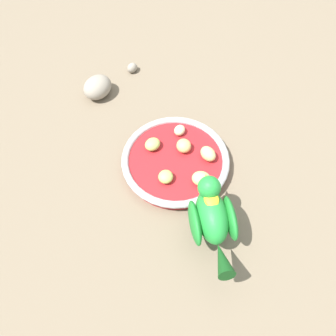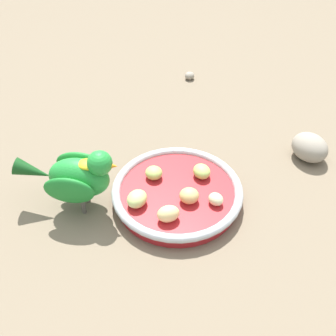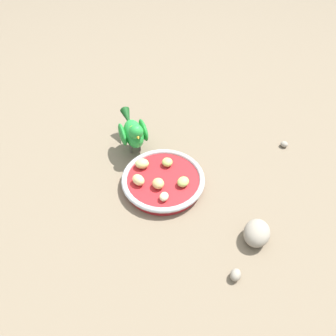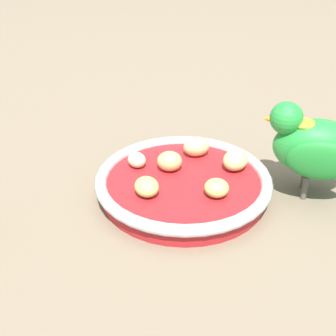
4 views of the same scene
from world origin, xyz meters
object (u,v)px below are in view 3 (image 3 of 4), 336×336
feeding_bowl (163,180)px  apple_piece_2 (158,183)px  apple_piece_3 (138,180)px  rock_large (257,233)px  apple_piece_5 (167,162)px  apple_piece_0 (183,182)px  pebble_0 (235,275)px  apple_piece_1 (164,197)px  parrot (133,132)px  pebble_1 (284,144)px  apple_piece_4 (142,164)px

feeding_bowl → apple_piece_2: apple_piece_2 is taller
apple_piece_3 → rock_large: (0.29, 0.11, -0.01)m
rock_large → apple_piece_5: bearing=-178.5°
apple_piece_0 → pebble_0: (0.24, -0.08, -0.02)m
rock_large → apple_piece_1: bearing=-156.6°
apple_piece_1 → apple_piece_2: bearing=158.5°
feeding_bowl → pebble_0: (0.29, -0.06, -0.00)m
apple_piece_0 → rock_large: rock_large is taller
feeding_bowl → pebble_0: feeding_bowl is taller
apple_piece_2 → apple_piece_5: 0.08m
apple_piece_0 → rock_large: size_ratio=0.46×
apple_piece_0 → apple_piece_3: apple_piece_3 is taller
apple_piece_0 → parrot: 0.21m
apple_piece_0 → feeding_bowl: bearing=-153.5°
apple_piece_0 → pebble_1: size_ratio=1.53×
parrot → pebble_0: bearing=12.4°
apple_piece_1 → apple_piece_0: bearing=92.5°
apple_piece_2 → pebble_0: bearing=-6.0°
rock_large → pebble_1: 0.35m
apple_piece_2 → parrot: 0.18m
apple_piece_1 → apple_piece_2: size_ratio=0.80×
feeding_bowl → pebble_1: (0.13, 0.37, -0.01)m
apple_piece_5 → apple_piece_1: bearing=-45.4°
feeding_bowl → pebble_1: 0.39m
pebble_1 → apple_piece_0: bearing=-102.7°
apple_piece_2 → apple_piece_4: (-0.08, 0.01, 0.00)m
apple_piece_1 → apple_piece_5: bearing=134.6°
rock_large → pebble_0: 0.11m
apple_piece_1 → pebble_0: (0.24, -0.01, -0.02)m
apple_piece_0 → apple_piece_5: same height
apple_piece_2 → parrot: size_ratio=0.19×
pebble_0 → apple_piece_1: bearing=176.7°
apple_piece_1 → pebble_1: size_ratio=1.19×
pebble_0 → feeding_bowl: bearing=169.1°
parrot → rock_large: 0.42m
feeding_bowl → apple_piece_3: size_ratio=6.15×
apple_piece_4 → rock_large: bearing=10.7°
feeding_bowl → apple_piece_2: bearing=-65.3°
apple_piece_4 → parrot: bearing=155.2°
apple_piece_0 → pebble_0: size_ratio=1.20×
apple_piece_2 → pebble_1: apple_piece_2 is taller
feeding_bowl → apple_piece_1: (0.05, -0.04, 0.02)m
apple_piece_4 → rock_large: (0.33, 0.06, -0.01)m
apple_piece_1 → apple_piece_3: 0.08m
apple_piece_4 → rock_large: 0.34m
rock_large → pebble_1: rock_large is taller
apple_piece_0 → parrot: bearing=179.6°
apple_piece_5 → pebble_0: size_ratio=1.07×
parrot → pebble_1: (0.28, 0.34, -0.06)m
apple_piece_0 → apple_piece_1: size_ratio=1.28×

